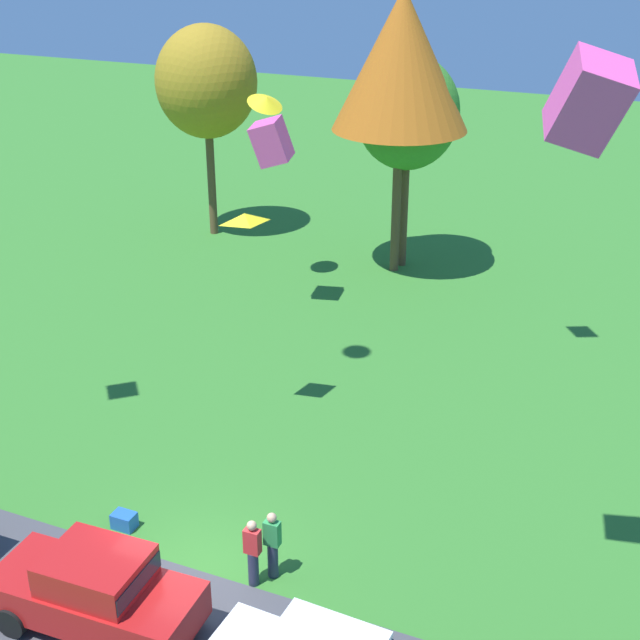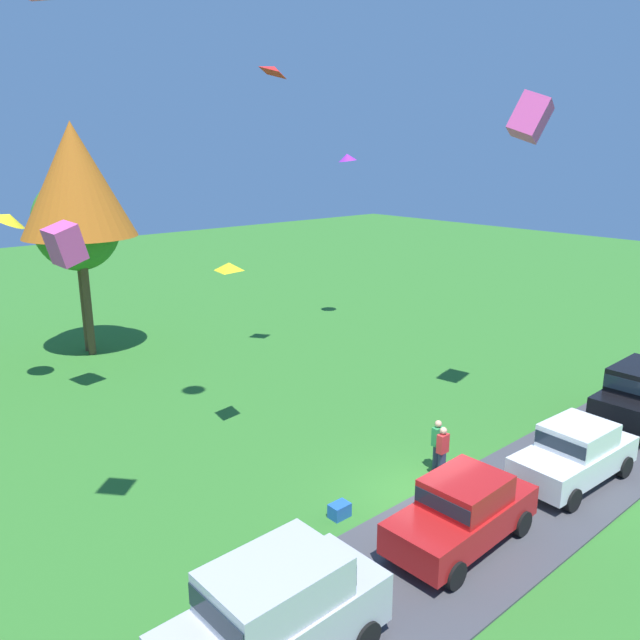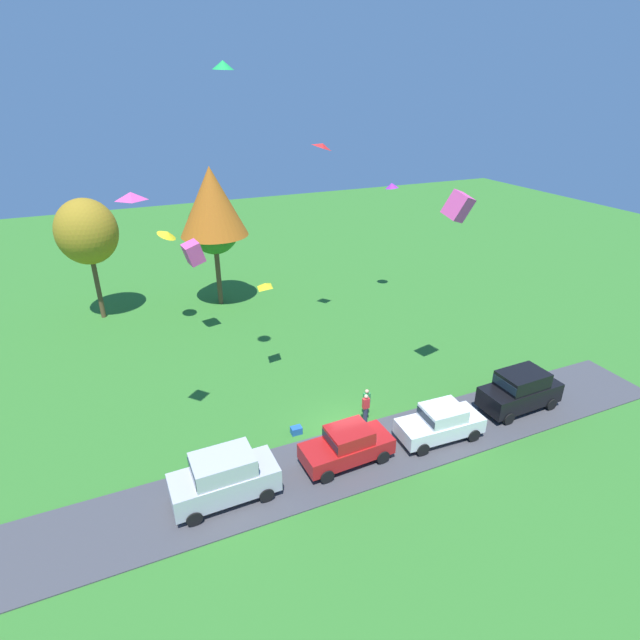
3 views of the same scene
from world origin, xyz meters
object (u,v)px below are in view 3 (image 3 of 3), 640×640
Objects in this scene: tree_right_of_center at (214,227)px; kite_box_topmost at (458,206)px; car_suv_by_flagpole at (224,476)px; person_on_lawn at (366,408)px; car_sedan_near_entrance at (347,444)px; kite_diamond_trailing_tail at (323,146)px; kite_diamond_high_right at (265,285)px; kite_diamond_high_left at (131,196)px; cooler_box at (296,430)px; tree_far_right at (212,202)px; kite_delta_low_drifter at (392,186)px; person_beside_suv at (366,403)px; car_sedan_far_end at (441,422)px; kite_box_near_flag at (193,253)px; kite_delta_over_trees at (167,234)px; car_suv_mid_row at (520,389)px; tree_far_left at (87,232)px; kite_delta_mid_center at (223,65)px.

kite_box_topmost is (8.91, -18.40, 4.53)m from tree_right_of_center.
car_suv_by_flagpole is 8.64m from person_on_lawn.
kite_diamond_trailing_tail is (4.88, 13.90, 11.95)m from car_sedan_near_entrance.
kite_diamond_high_left is (-6.67, -4.71, 6.43)m from kite_diamond_high_right.
cooler_box is at bearing -120.18° from kite_diamond_trailing_tail.
tree_far_right is 10.97× the size of kite_delta_low_drifter.
person_on_lawn is at bearing -102.58° from kite_diamond_trailing_tail.
car_sedan_near_entrance is 3.39m from person_on_lawn.
person_beside_suv is (8.55, 2.89, -0.42)m from car_suv_by_flagpole.
cooler_box is at bearing 153.34° from car_sedan_far_end.
kite_diamond_high_left reaches higher than person_on_lawn.
kite_diamond_high_left reaches higher than kite_delta_low_drifter.
car_suv_by_flagpole reaches higher than person_beside_suv.
person_on_lawn is (-2.80, 2.78, -0.16)m from car_sedan_far_end.
car_sedan_far_end is at bearing -61.53° from kite_box_near_flag.
kite_delta_over_trees is (-3.49, 15.12, 7.06)m from cooler_box.
kite_delta_over_trees is at bearing 177.04° from kite_delta_low_drifter.
tree_right_of_center is 5.91m from kite_delta_over_trees.
cooler_box is (4.48, 3.00, -1.10)m from car_suv_by_flagpole.
tree_far_right is (-0.96, 21.57, 7.40)m from car_sedan_near_entrance.
car_sedan_far_end is 4.08m from person_beside_suv.
tree_far_right reaches higher than car_suv_mid_row.
car_suv_by_flagpole is 9.03m from person_beside_suv.
tree_right_of_center is 6.05× the size of kite_box_near_flag.
car_suv_by_flagpole is 17.39m from kite_box_topmost.
kite_box_near_flag is at bearing 114.04° from person_on_lawn.
person_beside_suv is at bearing 160.94° from car_suv_mid_row.
person_beside_suv is 4.12m from cooler_box.
car_sedan_far_end is 3.34× the size of kite_box_topmost.
kite_box_topmost reaches higher than person_beside_suv.
kite_diamond_trailing_tail is (2.28, 11.02, 12.12)m from person_beside_suv.
car_suv_mid_row is 19.04m from kite_delta_low_drifter.
kite_diamond_trailing_tail is 8.85m from kite_delta_low_drifter.
kite_diamond_high_right is 16.03m from kite_delta_low_drifter.
tree_far_left reaches higher than cooler_box.
tree_far_left is at bearing 113.65° from cooler_box.
car_suv_mid_row is 12.58m from cooler_box.
tree_right_of_center is 8.86× the size of kite_delta_mid_center.
kite_delta_over_trees is (-10.09, 18.43, 6.22)m from car_sedan_far_end.
kite_diamond_high_left is (-9.99, 1.64, 11.72)m from person_on_lawn.
tree_far_right is 19.81× the size of cooler_box.
car_sedan_near_entrance is at bearing 0.10° from car_suv_by_flagpole.
tree_far_right reaches higher than car_sedan_far_end.
person_on_lawn is 3.05× the size of cooler_box.
kite_box_near_flag is at bearing 118.47° from car_sedan_far_end.
kite_diamond_high_left is at bearing -143.52° from kite_delta_mid_center.
kite_diamond_high_right reaches higher than person_beside_suv.
cooler_box is (-6.59, 3.31, -0.84)m from car_sedan_far_end.
car_suv_mid_row is at bearing 4.01° from car_sedan_far_end.
tree_right_of_center is 18.32m from kite_delta_mid_center.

